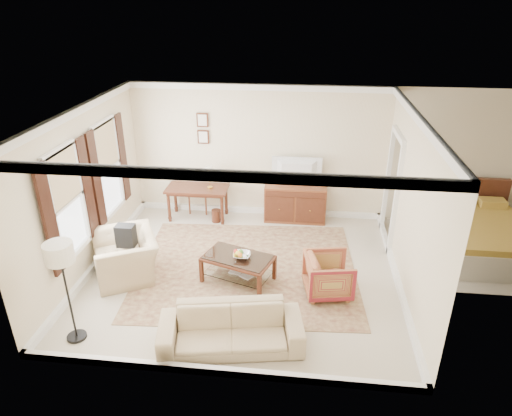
% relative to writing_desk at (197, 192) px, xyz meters
% --- Properties ---
extents(room_shell, '(5.51, 5.01, 2.91)m').
position_rel_writing_desk_xyz_m(room_shell, '(1.30, -2.07, 1.85)').
color(room_shell, beige).
rests_on(room_shell, ground).
extents(annex_bedroom, '(3.00, 2.70, 2.90)m').
position_rel_writing_desk_xyz_m(annex_bedroom, '(5.79, -0.92, -0.28)').
color(annex_bedroom, beige).
rests_on(annex_bedroom, ground).
extents(window_front, '(0.12, 1.56, 1.80)m').
position_rel_writing_desk_xyz_m(window_front, '(-1.40, -2.77, 0.93)').
color(window_front, '#CCB284').
rests_on(window_front, room_shell).
extents(window_rear, '(0.12, 1.56, 1.80)m').
position_rel_writing_desk_xyz_m(window_rear, '(-1.40, -1.17, 0.93)').
color(window_rear, '#CCB284').
rests_on(window_rear, room_shell).
extents(doorway, '(0.10, 1.12, 2.25)m').
position_rel_writing_desk_xyz_m(doorway, '(4.01, -0.57, 0.46)').
color(doorway, white).
rests_on(doorway, room_shell).
extents(rug, '(4.12, 3.60, 0.01)m').
position_rel_writing_desk_xyz_m(rug, '(1.35, -1.94, -0.61)').
color(rug, '#57211D').
rests_on(rug, room_shell).
extents(writing_desk, '(1.33, 0.67, 0.73)m').
position_rel_writing_desk_xyz_m(writing_desk, '(0.00, 0.00, 0.00)').
color(writing_desk, '#4A2215').
rests_on(writing_desk, room_shell).
extents(desk_chair, '(0.51, 0.51, 1.05)m').
position_rel_writing_desk_xyz_m(desk_chair, '(-0.05, 0.35, -0.09)').
color(desk_chair, brown).
rests_on(desk_chair, room_shell).
extents(desk_lamp, '(0.32, 0.32, 0.50)m').
position_rel_writing_desk_xyz_m(desk_lamp, '(0.29, 0.00, 0.36)').
color(desk_lamp, silver).
rests_on(desk_lamp, writing_desk).
extents(framed_prints, '(0.25, 0.04, 0.68)m').
position_rel_writing_desk_xyz_m(framed_prints, '(0.10, 0.40, 1.32)').
color(framed_prints, '#4A2215').
rests_on(framed_prints, room_shell).
extents(sideboard, '(1.33, 0.51, 0.82)m').
position_rel_writing_desk_xyz_m(sideboard, '(2.14, 0.15, -0.21)').
color(sideboard, brown).
rests_on(sideboard, room_shell).
extents(tv, '(1.01, 0.58, 0.13)m').
position_rel_writing_desk_xyz_m(tv, '(2.14, 0.13, 0.70)').
color(tv, black).
rests_on(tv, sideboard).
extents(coffee_table, '(1.32, 1.02, 0.49)m').
position_rel_writing_desk_xyz_m(coffee_table, '(1.25, -2.35, -0.24)').
color(coffee_table, '#4A2215').
rests_on(coffee_table, room_shell).
extents(fruit_bowl, '(0.42, 0.42, 0.10)m').
position_rel_writing_desk_xyz_m(fruit_bowl, '(1.32, -2.37, -0.07)').
color(fruit_bowl, silver).
rests_on(fruit_bowl, coffee_table).
extents(book_a, '(0.28, 0.12, 0.38)m').
position_rel_writing_desk_xyz_m(book_a, '(1.12, -2.27, -0.43)').
color(book_a, brown).
rests_on(book_a, coffee_table).
extents(book_b, '(0.24, 0.18, 0.38)m').
position_rel_writing_desk_xyz_m(book_b, '(1.36, -2.35, -0.43)').
color(book_b, brown).
rests_on(book_b, coffee_table).
extents(striped_armchair, '(0.82, 0.85, 0.76)m').
position_rel_writing_desk_xyz_m(striped_armchair, '(2.79, -2.53, -0.24)').
color(striped_armchair, maroon).
rests_on(striped_armchair, room_shell).
extents(club_armchair, '(1.23, 1.41, 1.03)m').
position_rel_writing_desk_xyz_m(club_armchair, '(-0.74, -2.38, -0.10)').
color(club_armchair, tan).
rests_on(club_armchair, room_shell).
extents(backpack, '(0.30, 0.37, 0.40)m').
position_rel_writing_desk_xyz_m(backpack, '(-0.72, -2.30, 0.15)').
color(backpack, black).
rests_on(backpack, club_armchair).
extents(sofa, '(2.09, 0.94, 0.79)m').
position_rel_writing_desk_xyz_m(sofa, '(1.39, -3.96, -0.22)').
color(sofa, tan).
rests_on(sofa, room_shell).
extents(floor_lamp, '(0.39, 0.39, 1.58)m').
position_rel_writing_desk_xyz_m(floor_lamp, '(-0.88, -4.06, 0.71)').
color(floor_lamp, black).
rests_on(floor_lamp, room_shell).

